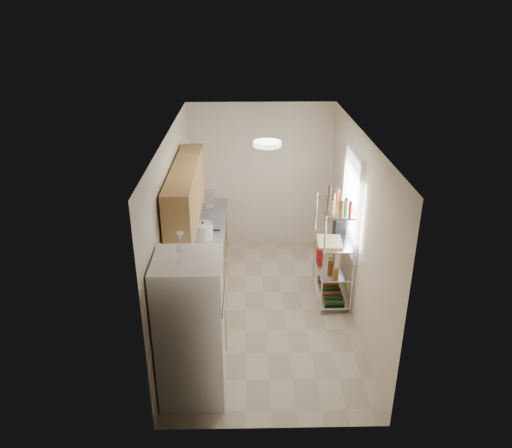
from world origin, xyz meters
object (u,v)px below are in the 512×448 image
Objects in this scene: cutting_board at (330,242)px; espresso_machine at (340,223)px; refrigerator at (191,329)px; rice_cooker at (203,231)px; frying_pan_large at (196,233)px.

espresso_machine is (0.20, 0.39, 0.12)m from cutting_board.
refrigerator is 2.95m from espresso_machine.
rice_cooker is 0.21m from frying_pan_large.
frying_pan_large is at bearing 172.19° from espresso_machine.
frying_pan_large is (-0.12, 0.14, -0.10)m from rice_cooker.
rice_cooker is 1.09× the size of espresso_machine.
espresso_machine reaches higher than frying_pan_large.
cutting_board is 0.46m from espresso_machine.
rice_cooker is 1.22× the size of frying_pan_large.
espresso_machine reaches higher than rice_cooker.
cutting_board is at bearing -120.45° from espresso_machine.
cutting_board is (1.78, 1.77, 0.16)m from refrigerator.
cutting_board is at bearing 1.00° from frying_pan_large.
espresso_machine is at bearing 47.49° from refrigerator.
espresso_machine is at bearing -1.07° from rice_cooker.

